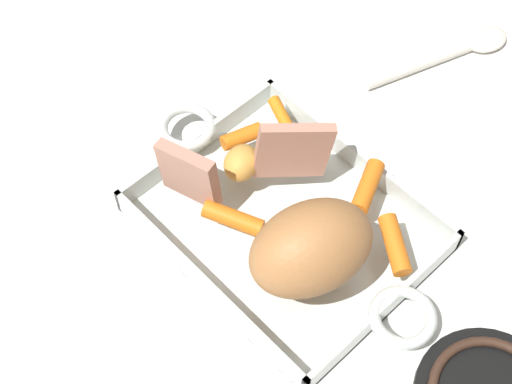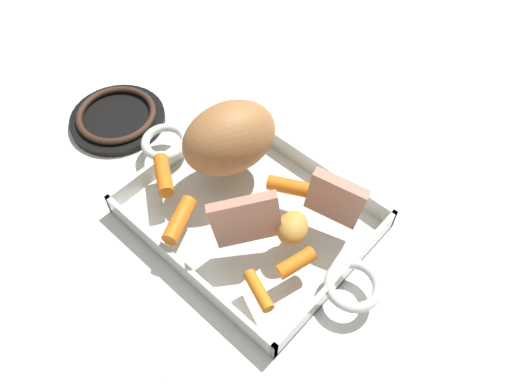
% 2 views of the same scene
% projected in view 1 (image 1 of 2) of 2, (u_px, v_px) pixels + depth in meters
% --- Properties ---
extents(ground_plane, '(1.99, 1.99, 0.00)m').
position_uv_depth(ground_plane, '(285.00, 229.00, 0.88)').
color(ground_plane, white).
extents(roasting_dish, '(0.41, 0.25, 0.04)m').
position_uv_depth(roasting_dish, '(285.00, 224.00, 0.87)').
color(roasting_dish, silver).
rests_on(roasting_dish, ground_plane).
extents(pork_roast, '(0.13, 0.15, 0.10)m').
position_uv_depth(pork_roast, '(311.00, 248.00, 0.76)').
color(pork_roast, '#AD7240').
rests_on(pork_roast, roasting_dish).
extents(roast_slice_thin, '(0.07, 0.08, 0.09)m').
position_uv_depth(roast_slice_thin, '(293.00, 151.00, 0.84)').
color(roast_slice_thin, tan).
rests_on(roast_slice_thin, roasting_dish).
extents(roast_slice_thick, '(0.08, 0.03, 0.08)m').
position_uv_depth(roast_slice_thick, '(189.00, 174.00, 0.83)').
color(roast_slice_thick, tan).
rests_on(roast_slice_thick, roasting_dish).
extents(baby_carrot_northeast, '(0.06, 0.03, 0.02)m').
position_uv_depth(baby_carrot_northeast, '(282.00, 116.00, 0.91)').
color(baby_carrot_northeast, orange).
rests_on(baby_carrot_northeast, roasting_dish).
extents(baby_carrot_long, '(0.07, 0.05, 0.02)m').
position_uv_depth(baby_carrot_long, '(233.00, 218.00, 0.83)').
color(baby_carrot_long, orange).
rests_on(baby_carrot_long, roasting_dish).
extents(baby_carrot_northwest, '(0.07, 0.05, 0.03)m').
position_uv_depth(baby_carrot_northwest, '(395.00, 245.00, 0.81)').
color(baby_carrot_northwest, orange).
rests_on(baby_carrot_northwest, roasting_dish).
extents(baby_carrot_southeast, '(0.05, 0.07, 0.02)m').
position_uv_depth(baby_carrot_southeast, '(368.00, 187.00, 0.85)').
color(baby_carrot_southeast, orange).
rests_on(baby_carrot_southeast, roasting_dish).
extents(baby_carrot_short, '(0.03, 0.05, 0.02)m').
position_uv_depth(baby_carrot_short, '(242.00, 137.00, 0.89)').
color(baby_carrot_short, orange).
rests_on(baby_carrot_short, roasting_dish).
extents(potato_near_roast, '(0.05, 0.06, 0.04)m').
position_uv_depth(potato_near_roast, '(239.00, 164.00, 0.86)').
color(potato_near_roast, gold).
rests_on(potato_near_roast, roasting_dish).
extents(serving_spoon, '(0.10, 0.22, 0.02)m').
position_uv_depth(serving_spoon, '(450.00, 52.00, 1.02)').
color(serving_spoon, white).
rests_on(serving_spoon, ground_plane).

